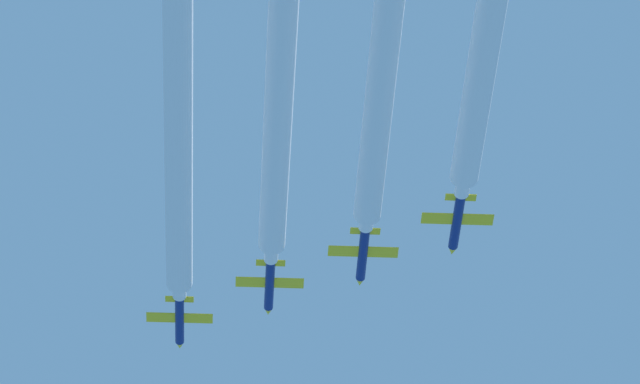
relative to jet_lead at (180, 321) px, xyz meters
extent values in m
cylinder|color=navy|center=(0.00, -0.36, -0.03)|extent=(1.25, 10.82, 1.25)
cone|color=yellow|center=(0.00, 5.96, -0.03)|extent=(1.19, 1.82, 1.19)
ellipsoid|color=#332D14|center=(0.00, 2.02, 0.50)|extent=(0.69, 2.51, 0.56)
cube|color=yellow|center=(0.00, -0.90, -0.13)|extent=(9.11, 2.16, 0.14)
cube|color=yellow|center=(0.00, -5.27, -0.03)|extent=(3.87, 1.25, 0.14)
cube|color=yellow|center=(0.00, -5.18, 1.56)|extent=(0.11, 1.48, 1.94)
cylinder|color=black|center=(0.00, -6.06, -0.03)|extent=(0.94, 0.68, 0.94)
cylinder|color=navy|center=(12.10, -10.61, -0.92)|extent=(1.25, 10.82, 1.25)
cone|color=yellow|center=(12.10, -4.29, -0.92)|extent=(1.19, 1.82, 1.19)
ellipsoid|color=#332D14|center=(12.10, -8.23, -0.39)|extent=(0.69, 2.51, 0.56)
cube|color=yellow|center=(12.10, -11.15, -1.02)|extent=(9.11, 2.16, 0.14)
cube|color=yellow|center=(12.10, -15.52, -0.92)|extent=(3.87, 1.25, 0.14)
cube|color=yellow|center=(12.10, -15.43, 0.67)|extent=(0.11, 1.48, 1.94)
cylinder|color=black|center=(12.10, -16.31, -0.92)|extent=(0.94, 0.68, 0.94)
cylinder|color=navy|center=(23.97, -20.58, -2.66)|extent=(1.25, 10.82, 1.25)
cone|color=yellow|center=(23.97, -14.26, -2.66)|extent=(1.19, 1.82, 1.19)
ellipsoid|color=#332D14|center=(23.97, -18.20, -2.12)|extent=(0.69, 2.51, 0.56)
cube|color=yellow|center=(23.97, -21.13, -2.75)|extent=(9.11, 2.16, 0.14)
cube|color=yellow|center=(23.97, -25.49, -2.66)|extent=(3.87, 1.25, 0.14)
cube|color=yellow|center=(23.97, -25.40, -1.06)|extent=(0.11, 1.48, 1.94)
cylinder|color=black|center=(23.97, -26.28, -2.66)|extent=(0.94, 0.68, 0.94)
cylinder|color=navy|center=(35.25, -30.28, -4.21)|extent=(1.25, 10.82, 1.25)
cone|color=yellow|center=(35.25, -23.95, -4.21)|extent=(1.19, 1.82, 1.19)
ellipsoid|color=#332D14|center=(35.25, -27.90, -3.68)|extent=(0.69, 2.51, 0.56)
cube|color=yellow|center=(35.25, -30.82, -4.30)|extent=(9.11, 2.16, 0.14)
cube|color=yellow|center=(35.25, -35.19, -4.21)|extent=(3.87, 1.25, 0.14)
cube|color=yellow|center=(35.25, -35.10, -2.62)|extent=(0.11, 1.48, 1.94)
cylinder|color=black|center=(35.25, -35.97, -4.21)|extent=(0.94, 0.68, 0.94)
cylinder|color=white|center=(0.00, -39.86, -0.03)|extent=(1.86, 67.58, 1.86)
cylinder|color=white|center=(0.00, -47.97, -0.03)|extent=(3.54, 77.72, 3.54)
cylinder|color=white|center=(12.10, -54.38, -0.92)|extent=(1.86, 76.13, 1.86)
cylinder|color=white|center=(12.10, -63.52, -0.92)|extent=(3.54, 87.55, 3.54)
cylinder|color=white|center=(23.97, -57.26, -2.66)|extent=(1.86, 61.93, 1.86)
cylinder|color=white|center=(23.97, -64.69, -2.66)|extent=(3.54, 71.22, 3.54)
camera|label=1|loc=(7.50, -253.19, -171.66)|focal=124.52mm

